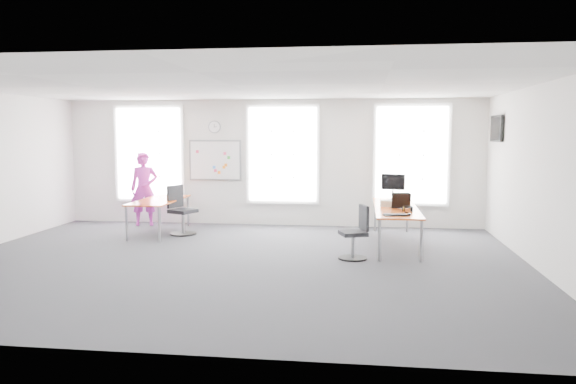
# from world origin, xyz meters

# --- Properties ---
(floor) EXTENTS (10.00, 10.00, 0.00)m
(floor) POSITION_xyz_m (0.00, 0.00, 0.00)
(floor) COLOR #25252A
(floor) RESTS_ON ground
(ceiling) EXTENTS (10.00, 10.00, 0.00)m
(ceiling) POSITION_xyz_m (0.00, 0.00, 3.00)
(ceiling) COLOR silver
(ceiling) RESTS_ON ground
(wall_back) EXTENTS (10.00, 0.00, 10.00)m
(wall_back) POSITION_xyz_m (0.00, 4.00, 1.50)
(wall_back) COLOR white
(wall_back) RESTS_ON ground
(wall_front) EXTENTS (10.00, 0.00, 10.00)m
(wall_front) POSITION_xyz_m (0.00, -4.00, 1.50)
(wall_front) COLOR white
(wall_front) RESTS_ON ground
(wall_right) EXTENTS (0.00, 10.00, 10.00)m
(wall_right) POSITION_xyz_m (5.00, 0.00, 1.50)
(wall_right) COLOR white
(wall_right) RESTS_ON ground
(window_left) EXTENTS (1.60, 0.06, 2.20)m
(window_left) POSITION_xyz_m (-3.00, 3.97, 1.70)
(window_left) COLOR white
(window_left) RESTS_ON wall_back
(window_mid) EXTENTS (1.60, 0.06, 2.20)m
(window_mid) POSITION_xyz_m (0.30, 3.97, 1.70)
(window_mid) COLOR white
(window_mid) RESTS_ON wall_back
(window_right) EXTENTS (1.60, 0.06, 2.20)m
(window_right) POSITION_xyz_m (3.30, 3.97, 1.70)
(window_right) COLOR white
(window_right) RESTS_ON wall_back
(desk_right) EXTENTS (0.83, 3.11, 0.76)m
(desk_right) POSITION_xyz_m (2.84, 1.95, 0.71)
(desk_right) COLOR #C05018
(desk_right) RESTS_ON ground
(desk_left) EXTENTS (0.82, 2.05, 0.75)m
(desk_left) POSITION_xyz_m (-2.26, 2.58, 0.68)
(desk_left) COLOR #C05018
(desk_left) RESTS_ON ground
(chair_right) EXTENTS (0.55, 0.55, 0.95)m
(chair_right) POSITION_xyz_m (2.08, 0.55, 0.42)
(chair_right) COLOR black
(chair_right) RESTS_ON ground
(chair_left) EXTENTS (0.64, 0.64, 1.07)m
(chair_left) POSITION_xyz_m (-1.74, 2.48, 0.47)
(chair_left) COLOR black
(chair_left) RESTS_ON ground
(person) EXTENTS (0.74, 0.60, 1.75)m
(person) POSITION_xyz_m (-2.98, 3.54, 0.88)
(person) COLOR #BF2EA9
(person) RESTS_ON ground
(whiteboard) EXTENTS (1.20, 0.03, 0.90)m
(whiteboard) POSITION_xyz_m (-1.35, 3.97, 1.55)
(whiteboard) COLOR white
(whiteboard) RESTS_ON wall_back
(wall_clock) EXTENTS (0.30, 0.04, 0.30)m
(wall_clock) POSITION_xyz_m (-1.35, 3.97, 2.35)
(wall_clock) COLOR gray
(wall_clock) RESTS_ON wall_back
(tv) EXTENTS (0.06, 0.90, 0.55)m
(tv) POSITION_xyz_m (4.95, 3.00, 2.30)
(tv) COLOR black
(tv) RESTS_ON wall_right
(keyboard) EXTENTS (0.44, 0.28, 0.02)m
(keyboard) POSITION_xyz_m (2.75, 0.74, 0.77)
(keyboard) COLOR black
(keyboard) RESTS_ON desk_right
(mouse) EXTENTS (0.09, 0.12, 0.04)m
(mouse) POSITION_xyz_m (3.01, 0.78, 0.78)
(mouse) COLOR black
(mouse) RESTS_ON desk_right
(lens_cap) EXTENTS (0.07, 0.07, 0.01)m
(lens_cap) POSITION_xyz_m (2.98, 1.15, 0.76)
(lens_cap) COLOR black
(lens_cap) RESTS_ON desk_right
(headphones) EXTENTS (0.19, 0.10, 0.11)m
(headphones) POSITION_xyz_m (3.01, 1.27, 0.81)
(headphones) COLOR black
(headphones) RESTS_ON desk_right
(laptop_sleeve) EXTENTS (0.39, 0.29, 0.30)m
(laptop_sleeve) POSITION_xyz_m (2.93, 1.71, 0.91)
(laptop_sleeve) COLOR black
(laptop_sleeve) RESTS_ON desk_right
(paper_stack) EXTENTS (0.34, 0.25, 0.12)m
(paper_stack) POSITION_xyz_m (2.71, 2.03, 0.81)
(paper_stack) COLOR beige
(paper_stack) RESTS_ON desk_right
(monitor) EXTENTS (0.50, 0.21, 0.57)m
(monitor) POSITION_xyz_m (2.84, 3.02, 1.10)
(monitor) COLOR black
(monitor) RESTS_ON desk_right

